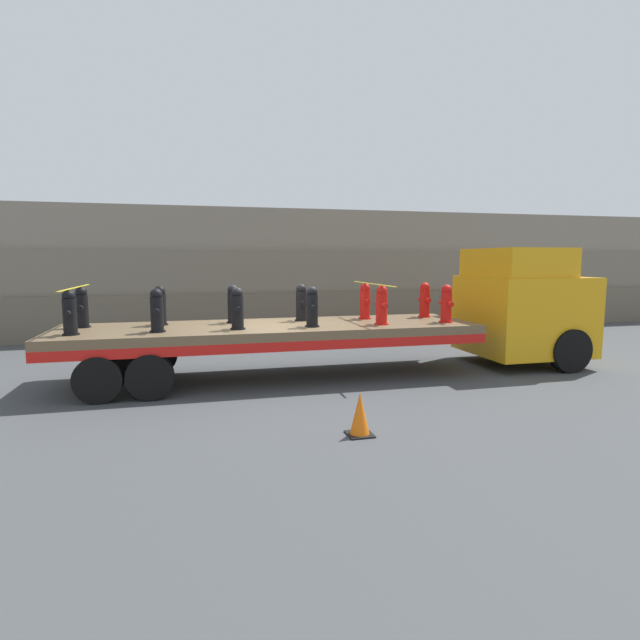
{
  "coord_description": "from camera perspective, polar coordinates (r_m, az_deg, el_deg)",
  "views": [
    {
      "loc": [
        -1.69,
        -11.01,
        2.67
      ],
      "look_at": [
        1.12,
        0.0,
        1.29
      ],
      "focal_mm": 28.0,
      "sensor_mm": 36.0,
      "label": 1
    }
  ],
  "objects": [
    {
      "name": "fire_hydrant_red_near_5",
      "position": [
        11.95,
        14.24,
        1.79
      ],
      "size": [
        0.32,
        0.52,
        0.88
      ],
      "color": "red",
      "rests_on": "flatbed_trailer"
    },
    {
      "name": "cargo_strap_rear",
      "position": [
        11.27,
        -26.22,
        3.33
      ],
      "size": [
        0.05,
        2.75,
        0.01
      ],
      "color": "yellow",
      "rests_on": "fire_hydrant_black_near_0"
    },
    {
      "name": "fire_hydrant_black_far_3",
      "position": [
        11.88,
        -2.16,
        1.97
      ],
      "size": [
        0.32,
        0.52,
        0.88
      ],
      "color": "black",
      "rests_on": "flatbed_trailer"
    },
    {
      "name": "fire_hydrant_black_far_1",
      "position": [
        11.64,
        -17.79,
        1.54
      ],
      "size": [
        0.32,
        0.52,
        0.88
      ],
      "color": "black",
      "rests_on": "flatbed_trailer"
    },
    {
      "name": "fire_hydrant_black_near_3",
      "position": [
        10.8,
        -0.9,
        1.47
      ],
      "size": [
        0.32,
        0.52,
        0.88
      ],
      "color": "black",
      "rests_on": "flatbed_trailer"
    },
    {
      "name": "fire_hydrant_red_far_5",
      "position": [
        12.94,
        11.87,
        2.23
      ],
      "size": [
        0.32,
        0.52,
        0.88
      ],
      "color": "red",
      "rests_on": "flatbed_trailer"
    },
    {
      "name": "rock_cliff",
      "position": [
        19.12,
        -9.29,
        5.54
      ],
      "size": [
        60.0,
        3.3,
        4.49
      ],
      "color": "#665B4C",
      "rests_on": "ground_plane"
    },
    {
      "name": "fire_hydrant_red_far_4",
      "position": [
        12.32,
        5.16,
        2.12
      ],
      "size": [
        0.32,
        0.52,
        0.88
      ],
      "color": "red",
      "rests_on": "flatbed_trailer"
    },
    {
      "name": "traffic_cone",
      "position": [
        7.75,
        4.58,
        -10.71
      ],
      "size": [
        0.39,
        0.39,
        0.67
      ],
      "color": "black",
      "rests_on": "ground_plane"
    },
    {
      "name": "ground_plane",
      "position": [
        11.46,
        -5.47,
        -6.6
      ],
      "size": [
        120.0,
        120.0,
        0.0
      ],
      "primitive_type": "plane",
      "color": "#3F4244"
    },
    {
      "name": "fire_hydrant_black_far_2",
      "position": [
        11.65,
        -9.9,
        1.77
      ],
      "size": [
        0.32,
        0.52,
        0.88
      ],
      "color": "black",
      "rests_on": "flatbed_trailer"
    },
    {
      "name": "fire_hydrant_black_near_1",
      "position": [
        10.53,
        -18.15,
        0.99
      ],
      "size": [
        0.32,
        0.52,
        0.88
      ],
      "color": "black",
      "rests_on": "flatbed_trailer"
    },
    {
      "name": "fire_hydrant_red_near_4",
      "position": [
        11.28,
        7.05,
        1.65
      ],
      "size": [
        0.32,
        0.52,
        0.88
      ],
      "color": "red",
      "rests_on": "flatbed_trailer"
    },
    {
      "name": "fire_hydrant_black_far_0",
      "position": [
        11.85,
        -25.56,
        1.28
      ],
      "size": [
        0.32,
        0.52,
        0.88
      ],
      "color": "black",
      "rests_on": "flatbed_trailer"
    },
    {
      "name": "fire_hydrant_black_near_2",
      "position": [
        10.54,
        -9.42,
        1.25
      ],
      "size": [
        0.32,
        0.52,
        0.88
      ],
      "color": "black",
      "rests_on": "flatbed_trailer"
    },
    {
      "name": "fire_hydrant_black_near_0",
      "position": [
        10.76,
        -26.7,
        0.72
      ],
      "size": [
        0.32,
        0.52,
        0.88
      ],
      "color": "black",
      "rests_on": "flatbed_trailer"
    },
    {
      "name": "cargo_strap_middle",
      "position": [
        11.77,
        6.09,
        4.12
      ],
      "size": [
        0.05,
        2.75,
        0.01
      ],
      "color": "yellow",
      "rests_on": "fire_hydrant_red_near_4"
    },
    {
      "name": "flatbed_trailer",
      "position": [
        11.2,
        -8.06,
        -1.73
      ],
      "size": [
        9.22,
        2.64,
        1.22
      ],
      "color": "brown",
      "rests_on": "ground_plane"
    },
    {
      "name": "truck_cab",
      "position": [
        13.82,
        22.45,
        1.54
      ],
      "size": [
        2.66,
        2.64,
        2.95
      ],
      "color": "orange",
      "rests_on": "ground_plane"
    }
  ]
}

